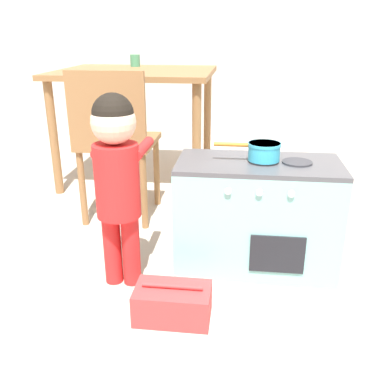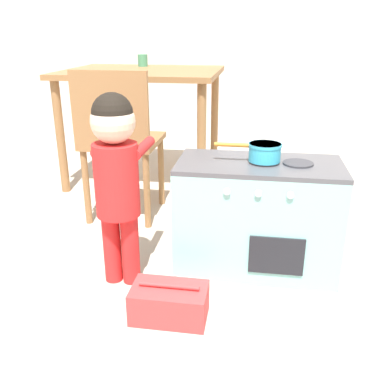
{
  "view_description": "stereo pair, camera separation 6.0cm",
  "coord_description": "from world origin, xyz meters",
  "px_view_note": "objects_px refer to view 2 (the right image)",
  "views": [
    {
      "loc": [
        0.24,
        -0.75,
        1.03
      ],
      "look_at": [
        0.03,
        0.95,
        0.37
      ],
      "focal_mm": 40.0,
      "sensor_mm": 36.0,
      "label": 1
    },
    {
      "loc": [
        0.3,
        -0.74,
        1.03
      ],
      "look_at": [
        0.03,
        0.95,
        0.37
      ],
      "focal_mm": 40.0,
      "sensor_mm": 36.0,
      "label": 2
    }
  ],
  "objects_px": {
    "toy_pot": "(264,151)",
    "dining_table": "(143,85)",
    "toy_basket": "(169,303)",
    "cup_on_table": "(143,60)",
    "play_kitchen": "(257,216)",
    "child_figure": "(116,166)",
    "dining_chair_near": "(120,139)"
  },
  "relations": [
    {
      "from": "toy_pot",
      "to": "cup_on_table",
      "type": "distance_m",
      "value": 1.68
    },
    {
      "from": "dining_chair_near",
      "to": "cup_on_table",
      "type": "relative_size",
      "value": 9.82
    },
    {
      "from": "toy_pot",
      "to": "dining_chair_near",
      "type": "height_order",
      "value": "dining_chair_near"
    },
    {
      "from": "toy_pot",
      "to": "dining_chair_near",
      "type": "xyz_separation_m",
      "value": [
        -0.78,
        0.43,
        -0.08
      ]
    },
    {
      "from": "play_kitchen",
      "to": "cup_on_table",
      "type": "xyz_separation_m",
      "value": [
        -0.88,
        1.4,
        0.56
      ]
    },
    {
      "from": "play_kitchen",
      "to": "toy_basket",
      "type": "bearing_deg",
      "value": -125.04
    },
    {
      "from": "child_figure",
      "to": "toy_basket",
      "type": "relative_size",
      "value": 2.85
    },
    {
      "from": "toy_pot",
      "to": "toy_basket",
      "type": "relative_size",
      "value": 1.0
    },
    {
      "from": "child_figure",
      "to": "dining_table",
      "type": "distance_m",
      "value": 1.4
    },
    {
      "from": "dining_table",
      "to": "child_figure",
      "type": "bearing_deg",
      "value": -79.39
    },
    {
      "from": "toy_pot",
      "to": "toy_basket",
      "type": "xyz_separation_m",
      "value": [
        -0.32,
        -0.44,
        -0.48
      ]
    },
    {
      "from": "toy_basket",
      "to": "cup_on_table",
      "type": "distance_m",
      "value": 2.07
    },
    {
      "from": "cup_on_table",
      "to": "toy_pot",
      "type": "bearing_deg",
      "value": -57.4
    },
    {
      "from": "child_figure",
      "to": "dining_table",
      "type": "bearing_deg",
      "value": 100.61
    },
    {
      "from": "dining_chair_near",
      "to": "cup_on_table",
      "type": "distance_m",
      "value": 1.04
    },
    {
      "from": "dining_table",
      "to": "dining_chair_near",
      "type": "xyz_separation_m",
      "value": [
        0.06,
        -0.73,
        -0.2
      ]
    },
    {
      "from": "toy_basket",
      "to": "cup_on_table",
      "type": "xyz_separation_m",
      "value": [
        -0.57,
        1.84,
        0.75
      ]
    },
    {
      "from": "child_figure",
      "to": "cup_on_table",
      "type": "xyz_separation_m",
      "value": [
        -0.32,
        1.62,
        0.29
      ]
    },
    {
      "from": "play_kitchen",
      "to": "dining_table",
      "type": "bearing_deg",
      "value": 125.47
    },
    {
      "from": "play_kitchen",
      "to": "toy_basket",
      "type": "relative_size",
      "value": 2.48
    },
    {
      "from": "dining_chair_near",
      "to": "cup_on_table",
      "type": "xyz_separation_m",
      "value": [
        -0.12,
        0.97,
        0.35
      ]
    },
    {
      "from": "play_kitchen",
      "to": "dining_table",
      "type": "distance_m",
      "value": 1.47
    },
    {
      "from": "dining_table",
      "to": "dining_chair_near",
      "type": "height_order",
      "value": "dining_chair_near"
    },
    {
      "from": "toy_basket",
      "to": "play_kitchen",
      "type": "bearing_deg",
      "value": 54.96
    },
    {
      "from": "child_figure",
      "to": "toy_basket",
      "type": "height_order",
      "value": "child_figure"
    },
    {
      "from": "toy_pot",
      "to": "cup_on_table",
      "type": "xyz_separation_m",
      "value": [
        -0.9,
        1.4,
        0.26
      ]
    },
    {
      "from": "toy_pot",
      "to": "dining_table",
      "type": "relative_size",
      "value": 0.27
    },
    {
      "from": "toy_pot",
      "to": "dining_chair_near",
      "type": "bearing_deg",
      "value": 151.25
    },
    {
      "from": "play_kitchen",
      "to": "dining_table",
      "type": "height_order",
      "value": "dining_table"
    },
    {
      "from": "toy_pot",
      "to": "dining_table",
      "type": "bearing_deg",
      "value": 125.91
    },
    {
      "from": "toy_pot",
      "to": "dining_table",
      "type": "distance_m",
      "value": 1.43
    },
    {
      "from": "dining_table",
      "to": "cup_on_table",
      "type": "relative_size",
      "value": 12.19
    }
  ]
}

